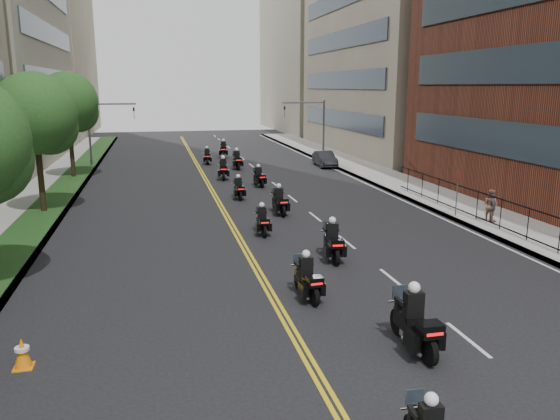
# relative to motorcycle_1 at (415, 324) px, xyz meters

# --- Properties ---
(sidewalk_right) EXTENTS (4.00, 90.00, 0.15)m
(sidewalk_right) POSITION_rel_motorcycle_1_xyz_m (10.56, 20.23, -0.67)
(sidewalk_right) COLOR gray
(sidewalk_right) RESTS_ON ground
(sidewalk_left) EXTENTS (4.00, 90.00, 0.15)m
(sidewalk_left) POSITION_rel_motorcycle_1_xyz_m (-13.44, 20.23, -0.67)
(sidewalk_left) COLOR gray
(sidewalk_left) RESTS_ON ground
(grass_strip) EXTENTS (2.00, 90.00, 0.04)m
(grass_strip) POSITION_rel_motorcycle_1_xyz_m (-12.64, 20.23, -0.57)
(grass_strip) COLOR #193E16
(grass_strip) RESTS_ON sidewalk_left
(building_right_tan) EXTENTS (15.11, 28.00, 30.00)m
(building_right_tan) POSITION_rel_motorcycle_1_xyz_m (20.03, 43.23, 14.26)
(building_right_tan) COLOR gray
(building_right_tan) RESTS_ON ground
(building_right_far) EXTENTS (15.00, 28.00, 26.00)m
(building_right_far) POSITION_rel_motorcycle_1_xyz_m (20.06, 73.23, 12.26)
(building_right_far) COLOR gray
(building_right_far) RESTS_ON ground
(building_left_far) EXTENTS (16.00, 28.00, 26.00)m
(building_left_far) POSITION_rel_motorcycle_1_xyz_m (-23.44, 73.23, 12.26)
(building_left_far) COLOR gray
(building_left_far) RESTS_ON ground
(iron_fence) EXTENTS (0.05, 28.00, 1.50)m
(iron_fence) POSITION_rel_motorcycle_1_xyz_m (9.56, 7.23, 0.16)
(iron_fence) COLOR black
(iron_fence) RESTS_ON sidewalk_right
(street_trees) EXTENTS (4.40, 38.40, 7.98)m
(street_trees) POSITION_rel_motorcycle_1_xyz_m (-12.49, 13.84, 4.39)
(street_trees) COLOR #2F2415
(street_trees) RESTS_ON ground
(traffic_signal_right) EXTENTS (4.09, 0.20, 5.60)m
(traffic_signal_right) POSITION_rel_motorcycle_1_xyz_m (8.09, 37.23, 2.96)
(traffic_signal_right) COLOR #3F3F44
(traffic_signal_right) RESTS_ON ground
(traffic_signal_left) EXTENTS (4.09, 0.20, 5.60)m
(traffic_signal_left) POSITION_rel_motorcycle_1_xyz_m (-10.98, 37.23, 2.96)
(traffic_signal_left) COLOR #3F3F44
(traffic_signal_left) RESTS_ON ground
(motorcycle_1) EXTENTS (0.58, 2.54, 1.88)m
(motorcycle_1) POSITION_rel_motorcycle_1_xyz_m (0.00, 0.00, 0.00)
(motorcycle_1) COLOR black
(motorcycle_1) RESTS_ON ground
(motorcycle_2) EXTENTS (0.57, 2.21, 1.63)m
(motorcycle_2) POSITION_rel_motorcycle_1_xyz_m (-1.79, 4.18, -0.10)
(motorcycle_2) COLOR black
(motorcycle_2) RESTS_ON ground
(motorcycle_3) EXTENTS (0.69, 2.38, 1.76)m
(motorcycle_3) POSITION_rel_motorcycle_1_xyz_m (0.33, 7.94, -0.05)
(motorcycle_3) COLOR black
(motorcycle_3) RESTS_ON ground
(motorcycle_4) EXTENTS (0.49, 2.06, 1.52)m
(motorcycle_4) POSITION_rel_motorcycle_1_xyz_m (-1.69, 12.42, -0.14)
(motorcycle_4) COLOR black
(motorcycle_4) RESTS_ON ground
(motorcycle_5) EXTENTS (0.56, 2.30, 1.70)m
(motorcycle_5) POSITION_rel_motorcycle_1_xyz_m (0.01, 16.26, -0.07)
(motorcycle_5) COLOR black
(motorcycle_5) RESTS_ON ground
(motorcycle_6) EXTENTS (0.48, 2.09, 1.54)m
(motorcycle_6) POSITION_rel_motorcycle_1_xyz_m (-1.54, 20.91, -0.13)
(motorcycle_6) COLOR black
(motorcycle_6) RESTS_ON ground
(motorcycle_7) EXTENTS (0.60, 2.14, 1.58)m
(motorcycle_7) POSITION_rel_motorcycle_1_xyz_m (0.49, 24.83, -0.12)
(motorcycle_7) COLOR black
(motorcycle_7) RESTS_ON ground
(motorcycle_8) EXTENTS (0.67, 2.45, 1.81)m
(motorcycle_8) POSITION_rel_motorcycle_1_xyz_m (-1.56, 28.47, -0.03)
(motorcycle_8) COLOR black
(motorcycle_8) RESTS_ON ground
(motorcycle_9) EXTENTS (0.56, 2.44, 1.80)m
(motorcycle_9) POSITION_rel_motorcycle_1_xyz_m (0.20, 33.33, -0.03)
(motorcycle_9) COLOR black
(motorcycle_9) RESTS_ON ground
(motorcycle_10) EXTENTS (0.55, 2.20, 1.62)m
(motorcycle_10) POSITION_rel_motorcycle_1_xyz_m (-1.96, 36.96, -0.10)
(motorcycle_10) COLOR black
(motorcycle_10) RESTS_ON ground
(motorcycle_11) EXTENTS (0.77, 2.50, 1.85)m
(motorcycle_11) POSITION_rel_motorcycle_1_xyz_m (0.04, 41.19, -0.01)
(motorcycle_11) COLOR black
(motorcycle_11) RESTS_ON ground
(parked_sedan) EXTENTS (1.55, 4.04, 1.32)m
(parked_sedan) POSITION_rel_motorcycle_1_xyz_m (7.96, 33.23, -0.08)
(parked_sedan) COLOR black
(parked_sedan) RESTS_ON ground
(pedestrian_b) EXTENTS (0.92, 1.00, 1.65)m
(pedestrian_b) POSITION_rel_motorcycle_1_xyz_m (10.00, 11.78, 0.23)
(pedestrian_b) COLOR #8C594C
(pedestrian_b) RESTS_ON sidewalk_right
(pedestrian_c) EXTENTS (0.71, 0.93, 1.46)m
(pedestrian_c) POSITION_rel_motorcycle_1_xyz_m (10.03, 11.62, 0.14)
(pedestrian_c) COLOR #42424A
(pedestrian_c) RESTS_ON sidewalk_right
(traffic_cone) EXTENTS (0.48, 0.48, 0.79)m
(traffic_cone) POSITION_rel_motorcycle_1_xyz_m (-9.96, 1.33, -0.35)
(traffic_cone) COLOR orange
(traffic_cone) RESTS_ON ground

